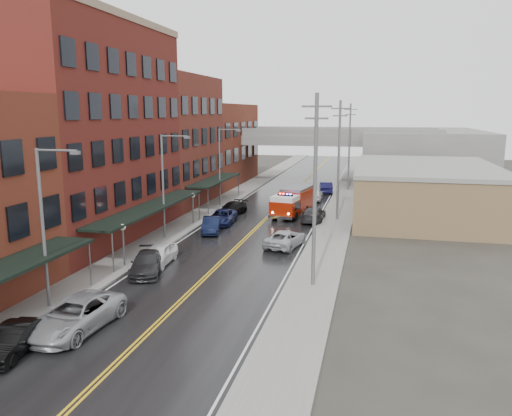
# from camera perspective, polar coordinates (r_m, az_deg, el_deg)

# --- Properties ---
(ground) EXTENTS (220.00, 220.00, 0.00)m
(ground) POSITION_cam_1_polar(r_m,az_deg,el_deg) (21.44, -20.01, -20.31)
(ground) COLOR #2D2B26
(ground) RESTS_ON ground
(road) EXTENTS (11.00, 160.00, 0.02)m
(road) POSITION_cam_1_polar(r_m,az_deg,el_deg) (47.58, 0.08, -2.27)
(road) COLOR black
(road) RESTS_ON ground
(sidewalk_left) EXTENTS (3.00, 160.00, 0.15)m
(sidewalk_left) POSITION_cam_1_polar(r_m,az_deg,el_deg) (49.71, -8.14, -1.73)
(sidewalk_left) COLOR slate
(sidewalk_left) RESTS_ON ground
(sidewalk_right) EXTENTS (3.00, 160.00, 0.15)m
(sidewalk_right) POSITION_cam_1_polar(r_m,az_deg,el_deg) (46.48, 8.88, -2.64)
(sidewalk_right) COLOR slate
(sidewalk_right) RESTS_ON ground
(curb_left) EXTENTS (0.30, 160.00, 0.15)m
(curb_left) POSITION_cam_1_polar(r_m,az_deg,el_deg) (49.14, -6.35, -1.83)
(curb_left) COLOR gray
(curb_left) RESTS_ON ground
(curb_right) EXTENTS (0.30, 160.00, 0.15)m
(curb_right) POSITION_cam_1_polar(r_m,az_deg,el_deg) (46.63, 6.86, -2.55)
(curb_right) COLOR gray
(curb_right) RESTS_ON ground
(brick_building_b) EXTENTS (9.00, 20.00, 18.00)m
(brick_building_b) POSITION_cam_1_polar(r_m,az_deg,el_deg) (45.03, -18.96, 7.96)
(brick_building_b) COLOR #5D1B18
(brick_building_b) RESTS_ON ground
(brick_building_c) EXTENTS (9.00, 15.00, 15.00)m
(brick_building_c) POSITION_cam_1_polar(r_m,az_deg,el_deg) (60.62, -10.01, 7.58)
(brick_building_c) COLOR maroon
(brick_building_c) RESTS_ON ground
(brick_building_far) EXTENTS (9.00, 20.00, 12.00)m
(brick_building_far) POSITION_cam_1_polar(r_m,az_deg,el_deg) (77.06, -4.79, 7.27)
(brick_building_far) COLOR maroon
(brick_building_far) RESTS_ON ground
(tan_building) EXTENTS (14.00, 22.00, 5.00)m
(tan_building) POSITION_cam_1_polar(r_m,az_deg,el_deg) (55.97, 18.71, 1.74)
(tan_building) COLOR olive
(tan_building) RESTS_ON ground
(right_far_block) EXTENTS (18.00, 30.00, 8.00)m
(right_far_block) POSITION_cam_1_polar(r_m,az_deg,el_deg) (85.67, 18.36, 5.78)
(right_far_block) COLOR slate
(right_far_block) RESTS_ON ground
(awning_1) EXTENTS (2.60, 18.00, 3.09)m
(awning_1) POSITION_cam_1_polar(r_m,az_deg,el_deg) (42.92, -11.89, 0.10)
(awning_1) COLOR black
(awning_1) RESTS_ON ground
(awning_2) EXTENTS (2.60, 13.00, 3.09)m
(awning_2) POSITION_cam_1_polar(r_m,az_deg,el_deg) (59.00, -4.66, 3.21)
(awning_2) COLOR black
(awning_2) RESTS_ON ground
(globe_lamp_1) EXTENTS (0.44, 0.44, 3.12)m
(globe_lamp_1) POSITION_cam_1_polar(r_m,az_deg,el_deg) (36.47, -14.96, -3.03)
(globe_lamp_1) COLOR #59595B
(globe_lamp_1) RESTS_ON ground
(globe_lamp_2) EXTENTS (0.44, 0.44, 3.12)m
(globe_lamp_2) POSITION_cam_1_polar(r_m,az_deg,el_deg) (48.95, -7.23, 0.77)
(globe_lamp_2) COLOR #59595B
(globe_lamp_2) RESTS_ON ground
(street_lamp_0) EXTENTS (2.64, 0.22, 9.00)m
(street_lamp_0) POSITION_cam_1_polar(r_m,az_deg,el_deg) (29.35, -22.86, -1.14)
(street_lamp_0) COLOR #59595B
(street_lamp_0) RESTS_ON ground
(street_lamp_1) EXTENTS (2.64, 0.22, 9.00)m
(street_lamp_1) POSITION_cam_1_polar(r_m,az_deg,el_deg) (43.08, -10.30, 3.16)
(street_lamp_1) COLOR #59595B
(street_lamp_1) RESTS_ON ground
(street_lamp_2) EXTENTS (2.64, 0.22, 9.00)m
(street_lamp_2) POSITION_cam_1_polar(r_m,az_deg,el_deg) (57.98, -3.96, 5.28)
(street_lamp_2) COLOR #59595B
(street_lamp_2) RESTS_ON ground
(utility_pole_0) EXTENTS (1.80, 0.24, 12.00)m
(utility_pole_0) POSITION_cam_1_polar(r_m,az_deg,el_deg) (30.62, 6.75, 2.26)
(utility_pole_0) COLOR #59595B
(utility_pole_0) RESTS_ON ground
(utility_pole_1) EXTENTS (1.80, 0.24, 12.00)m
(utility_pole_1) POSITION_cam_1_polar(r_m,az_deg,el_deg) (50.40, 9.44, 5.58)
(utility_pole_1) COLOR #59595B
(utility_pole_1) RESTS_ON ground
(utility_pole_2) EXTENTS (1.80, 0.24, 12.00)m
(utility_pole_2) POSITION_cam_1_polar(r_m,az_deg,el_deg) (70.31, 10.62, 7.02)
(utility_pole_2) COLOR #59595B
(utility_pole_2) RESTS_ON ground
(overpass) EXTENTS (40.00, 10.00, 7.50)m
(overpass) POSITION_cam_1_polar(r_m,az_deg,el_deg) (77.96, 5.55, 7.29)
(overpass) COLOR slate
(overpass) RESTS_ON ground
(fire_truck) EXTENTS (4.31, 8.31, 2.91)m
(fire_truck) POSITION_cam_1_polar(r_m,az_deg,el_deg) (53.25, 4.35, 0.84)
(fire_truck) COLOR maroon
(fire_truck) RESTS_ON ground
(parked_car_left_1) EXTENTS (2.08, 4.25, 1.34)m
(parked_car_left_1) POSITION_cam_1_polar(r_m,az_deg,el_deg) (25.94, -26.03, -13.43)
(parked_car_left_1) COLOR black
(parked_car_left_1) RESTS_ON ground
(parked_car_left_2) EXTENTS (3.11, 6.05, 1.63)m
(parked_car_left_2) POSITION_cam_1_polar(r_m,az_deg,el_deg) (27.24, -19.90, -11.44)
(parked_car_left_2) COLOR #919498
(parked_car_left_2) RESTS_ON ground
(parked_car_left_3) EXTENTS (3.38, 5.28, 1.42)m
(parked_car_left_3) POSITION_cam_1_polar(r_m,az_deg,el_deg) (35.10, -12.37, -6.17)
(parked_car_left_3) COLOR #262628
(parked_car_left_3) RESTS_ON ground
(parked_car_left_4) EXTENTS (2.00, 4.48, 1.50)m
(parked_car_left_4) POSITION_cam_1_polar(r_m,az_deg,el_deg) (36.92, -11.08, -5.21)
(parked_car_left_4) COLOR white
(parked_car_left_4) RESTS_ON ground
(parked_car_left_5) EXTENTS (2.53, 4.58, 1.43)m
(parked_car_left_5) POSITION_cam_1_polar(r_m,az_deg,el_deg) (45.77, -5.13, -1.94)
(parked_car_left_5) COLOR black
(parked_car_left_5) RESTS_ON ground
(parked_car_left_6) EXTENTS (2.67, 5.17, 1.39)m
(parked_car_left_6) POSITION_cam_1_polar(r_m,az_deg,el_deg) (49.21, -3.90, -1.03)
(parked_car_left_6) COLOR #111943
(parked_car_left_6) RESTS_ON ground
(parked_car_left_7) EXTENTS (2.77, 5.00, 1.37)m
(parked_car_left_7) POSITION_cam_1_polar(r_m,az_deg,el_deg) (53.40, -2.76, -0.08)
(parked_car_left_7) COLOR black
(parked_car_left_7) RESTS_ON ground
(parked_car_right_0) EXTENTS (3.22, 5.32, 1.38)m
(parked_car_right_0) POSITION_cam_1_polar(r_m,az_deg,el_deg) (40.93, 3.40, -3.50)
(parked_car_right_0) COLOR #A7AAAF
(parked_car_right_0) RESTS_ON ground
(parked_car_right_1) EXTENTS (2.18, 5.14, 1.48)m
(parked_car_right_1) POSITION_cam_1_polar(r_m,az_deg,el_deg) (50.64, 6.57, -0.69)
(parked_car_right_1) COLOR #2B2B2E
(parked_car_right_1) RESTS_ON ground
(parked_car_right_2) EXTENTS (1.98, 4.64, 1.56)m
(parked_car_right_2) POSITION_cam_1_polar(r_m,az_deg,el_deg) (62.50, 6.73, 1.57)
(parked_car_right_2) COLOR silver
(parked_car_right_2) RESTS_ON ground
(parked_car_right_3) EXTENTS (2.32, 4.92, 1.56)m
(parked_car_right_3) POSITION_cam_1_polar(r_m,az_deg,el_deg) (68.32, 7.98, 2.33)
(parked_car_right_3) COLOR #0E0E33
(parked_car_right_3) RESTS_ON ground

